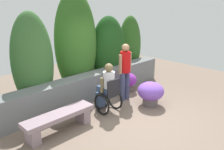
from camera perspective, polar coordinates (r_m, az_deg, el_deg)
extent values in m
plane|color=#7A6658|center=(6.01, 4.18, -10.31)|extent=(11.52, 11.52, 0.00)
cube|color=slate|center=(6.91, -5.84, -2.97)|extent=(6.02, 0.48, 0.77)
ellipsoid|color=#396631|center=(6.43, -18.81, 3.07)|extent=(1.13, 0.79, 2.59)
ellipsoid|color=#316321|center=(7.19, -8.79, 7.53)|extent=(1.40, 0.98, 3.14)
ellipsoid|color=#1A4517|center=(7.93, -0.86, 5.81)|extent=(1.32, 0.92, 2.35)
ellipsoid|color=#2E5C21|center=(9.03, 4.36, 7.06)|extent=(1.00, 0.70, 2.29)
cube|color=gray|center=(5.21, -18.84, -13.88)|extent=(0.20, 0.36, 0.35)
cube|color=gray|center=(5.79, -7.15, -9.61)|extent=(0.20, 0.36, 0.35)
cube|color=gray|center=(5.37, -12.81, -9.58)|extent=(1.67, 0.42, 0.10)
cube|color=black|center=(6.09, -0.89, -4.68)|extent=(0.40, 0.40, 0.06)
cube|color=black|center=(5.88, 0.32, -3.09)|extent=(0.40, 0.04, 0.40)
cube|color=black|center=(6.46, -2.86, -7.18)|extent=(0.28, 0.12, 0.03)
torus|color=black|center=(6.02, -2.53, -7.23)|extent=(0.05, 0.56, 0.56)
torus|color=black|center=(6.33, 0.69, -5.93)|extent=(0.05, 0.56, 0.56)
cylinder|color=black|center=(6.35, -3.37, -8.16)|extent=(0.03, 0.10, 0.10)
cylinder|color=black|center=(6.52, -1.52, -7.40)|extent=(0.03, 0.10, 0.10)
cube|color=#3A4E73|center=(6.11, -1.55, -3.48)|extent=(0.30, 0.40, 0.16)
cube|color=#3A4E73|center=(6.38, -2.77, -5.90)|extent=(0.26, 0.14, 0.43)
cylinder|color=silver|center=(5.94, -0.77, -1.53)|extent=(0.30, 0.30, 0.50)
cylinder|color=brown|center=(5.89, -2.50, -2.56)|extent=(0.08, 0.08, 0.40)
cylinder|color=brown|center=(6.14, 0.11, -1.69)|extent=(0.08, 0.08, 0.40)
sphere|color=brown|center=(5.83, -0.79, 1.81)|extent=(0.22, 0.22, 0.22)
cylinder|color=#3F4365|center=(6.78, 2.59, -2.92)|extent=(0.14, 0.14, 0.86)
cylinder|color=#3F4365|center=(6.92, 3.71, -2.50)|extent=(0.14, 0.14, 0.86)
cylinder|color=red|center=(6.63, 3.27, 3.21)|extent=(0.30, 0.30, 0.60)
cylinder|color=#A67855|center=(6.49, 2.08, 2.64)|extent=(0.09, 0.09, 0.54)
cylinder|color=#A67855|center=(6.78, 4.39, 3.26)|extent=(0.09, 0.09, 0.54)
sphere|color=#A67855|center=(6.54, 3.33, 6.69)|extent=(0.22, 0.22, 0.22)
cylinder|color=#64585B|center=(6.70, 9.33, -6.10)|extent=(0.43, 0.43, 0.27)
ellipsoid|color=#2B691E|center=(6.63, 9.42, -4.51)|extent=(0.47, 0.47, 0.18)
ellipsoid|color=#8350CA|center=(6.60, 9.45, -3.90)|extent=(0.74, 0.74, 0.51)
cylinder|color=#574A48|center=(7.61, 3.96, -2.98)|extent=(0.32, 0.32, 0.26)
ellipsoid|color=#1B4C17|center=(7.54, 3.99, -1.66)|extent=(0.35, 0.35, 0.16)
ellipsoid|color=purple|center=(7.52, 4.00, -1.18)|extent=(0.54, 0.54, 0.44)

